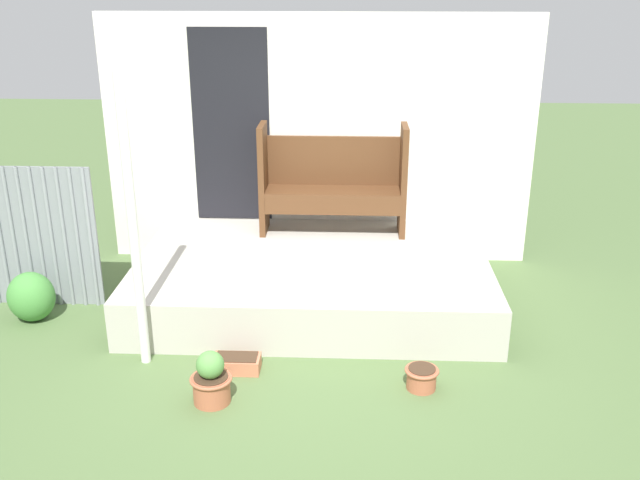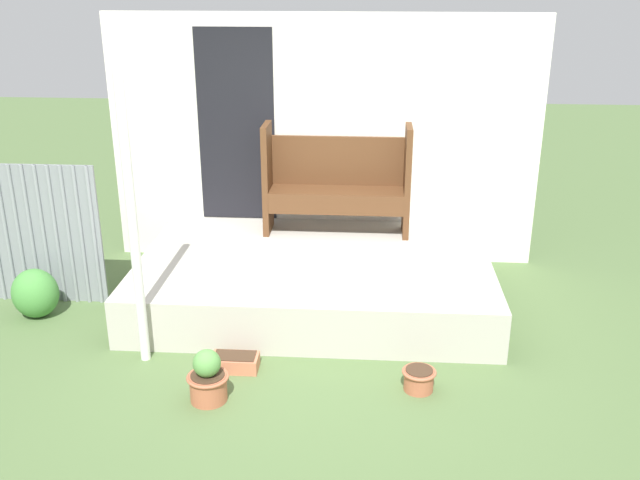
# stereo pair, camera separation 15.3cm
# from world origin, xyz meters

# --- Properties ---
(ground_plane) EXTENTS (24.00, 24.00, 0.00)m
(ground_plane) POSITION_xyz_m (0.00, 0.00, 0.00)
(ground_plane) COLOR #516B3D
(porch_slab) EXTENTS (3.29, 2.17, 0.45)m
(porch_slab) POSITION_xyz_m (0.01, 1.09, 0.22)
(porch_slab) COLOR #B7B2A5
(porch_slab) RESTS_ON ground_plane
(house_wall) EXTENTS (4.49, 0.08, 2.60)m
(house_wall) POSITION_xyz_m (-0.03, 2.20, 1.31)
(house_wall) COLOR white
(house_wall) RESTS_ON ground_plane
(support_post) EXTENTS (0.08, 0.08, 2.34)m
(support_post) POSITION_xyz_m (-1.30, -0.11, 1.17)
(support_post) COLOR white
(support_post) RESTS_ON ground_plane
(bench) EXTENTS (1.47, 0.41, 1.12)m
(bench) POSITION_xyz_m (0.17, 1.83, 1.00)
(bench) COLOR #54331C
(bench) RESTS_ON porch_slab
(flower_pot_left) EXTENTS (0.31, 0.31, 0.41)m
(flower_pot_left) POSITION_xyz_m (-0.65, -0.66, 0.18)
(flower_pot_left) COLOR #B26042
(flower_pot_left) RESTS_ON ground_plane
(flower_pot_middle) EXTENTS (0.26, 0.26, 0.18)m
(flower_pot_middle) POSITION_xyz_m (0.91, -0.41, 0.10)
(flower_pot_middle) COLOR #B26042
(flower_pot_middle) RESTS_ON ground_plane
(planter_box_rect) EXTENTS (0.37, 0.21, 0.13)m
(planter_box_rect) POSITION_xyz_m (-0.53, -0.22, 0.06)
(planter_box_rect) COLOR #C67251
(planter_box_rect) RESTS_ON ground_plane
(shrub_by_fence) EXTENTS (0.42, 0.38, 0.46)m
(shrub_by_fence) POSITION_xyz_m (-2.51, 0.57, 0.23)
(shrub_by_fence) COLOR #478C3D
(shrub_by_fence) RESTS_ON ground_plane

